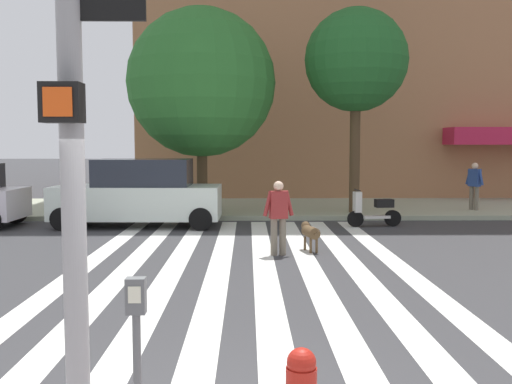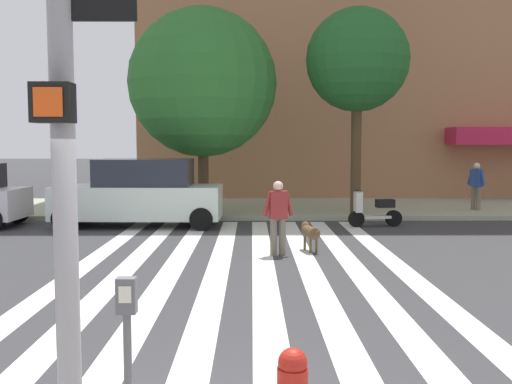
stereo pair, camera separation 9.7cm
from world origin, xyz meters
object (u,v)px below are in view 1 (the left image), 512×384
Objects in this scene: pedestrian_dog_walker at (278,214)px; street_tree_middle at (356,61)px; parked_car_behind_first at (139,194)px; dog_on_leash at (310,232)px; parking_meter_second_along at (137,343)px; parked_scooter at (374,211)px; street_tree_nearest at (201,83)px; pedestrian_bystander at (474,183)px.

street_tree_middle is at bearing 66.52° from pedestrian_dog_walker.
street_tree_middle is at bearing 17.72° from parked_car_behind_first.
parking_meter_second_along is at bearing -103.85° from dog_on_leash.
street_tree_nearest reaches higher than parked_scooter.
parking_meter_second_along is 0.83× the size of parked_scooter.
street_tree_middle is at bearing 94.43° from parked_scooter.
parking_meter_second_along is at bearing -109.38° from parked_scooter.
parked_scooter is (6.95, -0.13, -0.48)m from parked_car_behind_first.
pedestrian_bystander is (4.30, 0.66, -4.07)m from street_tree_middle.
street_tree_nearest is 7.02× the size of dog_on_leash.
street_tree_nearest is at bearing 92.67° from parking_meter_second_along.
street_tree_nearest is 7.85m from pedestrian_dog_walker.
dog_on_leash is at bearing -64.72° from street_tree_nearest.
street_tree_nearest is at bearing 179.74° from street_tree_middle.
pedestrian_dog_walker is (-2.89, -6.65, -4.22)m from street_tree_middle.
street_tree_middle is 5.96m from pedestrian_bystander.
parked_scooter is 5.10m from pedestrian_bystander.
street_tree_nearest is 9.97m from pedestrian_bystander.
street_tree_middle is (5.07, -0.02, 0.71)m from street_tree_nearest.
parked_scooter is at bearing -144.33° from pedestrian_bystander.
pedestrian_dog_walker is 10.25m from pedestrian_bystander.
street_tree_middle is 4.10× the size of pedestrian_dog_walker.
parked_scooter reaches higher than dog_on_leash.
pedestrian_dog_walker reaches higher than parking_meter_second_along.
parked_car_behind_first is 0.73× the size of street_tree_nearest.
pedestrian_dog_walker is 1.00m from dog_on_leash.
parking_meter_second_along is 1.42× the size of dog_on_leash.
pedestrian_dog_walker is at bearing -134.50° from pedestrian_bystander.
pedestrian_bystander is (6.44, 6.85, 0.63)m from dog_on_leash.
pedestrian_bystander reaches higher than parking_meter_second_along.
parking_meter_second_along is 0.20× the size of street_tree_nearest.
pedestrian_bystander is at bearing 61.38° from parking_meter_second_along.
parked_scooter is at bearing -1.07° from parked_car_behind_first.
parked_car_behind_first is 2.99× the size of pedestrian_bystander.
street_tree_nearest is at bearing 52.23° from parked_car_behind_first.
parking_meter_second_along is at bearing -106.02° from street_tree_middle.
street_tree_nearest is at bearing -176.09° from pedestrian_bystander.
parking_meter_second_along is 18.08m from pedestrian_bystander.
parked_scooter is at bearing 70.62° from parking_meter_second_along.
parking_meter_second_along is at bearing -118.62° from pedestrian_bystander.
pedestrian_bystander is at bearing 8.77° from street_tree_middle.
street_tree_nearest is 1.00× the size of street_tree_middle.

